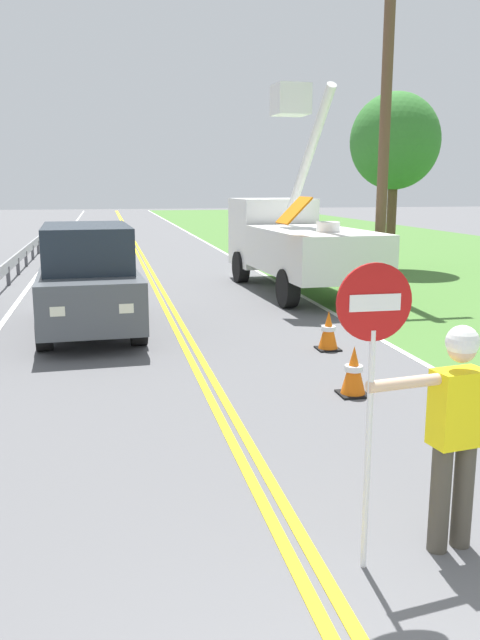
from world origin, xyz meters
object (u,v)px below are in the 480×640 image
at_px(flagger_worker, 455,424).
at_px(stop_sign_paddle, 372,350).
at_px(traffic_cone_mid, 328,331).
at_px(roadside_tree_verge, 395,142).
at_px(utility_pole_near, 385,114).
at_px(traffic_cone_lead, 354,372).
at_px(oncoming_suv_nearest, 88,278).
at_px(utility_bucket_truck, 293,239).

relative_size(flagger_worker, stop_sign_paddle, 0.78).
height_order(traffic_cone_mid, roadside_tree_verge, roadside_tree_verge).
bearing_deg(traffic_cone_mid, utility_pole_near, 59.09).
bearing_deg(stop_sign_paddle, traffic_cone_lead, 69.81).
height_order(stop_sign_paddle, oncoming_suv_nearest, stop_sign_paddle).
relative_size(utility_pole_near, traffic_cone_lead, 12.69).
bearing_deg(flagger_worker, traffic_cone_lead, 79.79).
distance_m(utility_pole_near, traffic_cone_mid, 7.81).
xyz_separation_m(utility_pole_near, roadside_tree_verge, (2.52, 4.87, -0.36)).
bearing_deg(stop_sign_paddle, traffic_cone_mid, 73.11).
xyz_separation_m(oncoming_suv_nearest, traffic_cone_mid, (4.14, -2.40, -0.72)).
bearing_deg(stop_sign_paddle, utility_bucket_truck, 76.13).
xyz_separation_m(stop_sign_paddle, roadside_tree_verge, (7.83, 16.92, 2.56)).
height_order(utility_bucket_truck, utility_pole_near, utility_pole_near).
distance_m(stop_sign_paddle, utility_pole_near, 13.49).
distance_m(utility_pole_near, roadside_tree_verge, 5.50).
bearing_deg(traffic_cone_mid, utility_bucket_truck, 79.11).
relative_size(utility_bucket_truck, traffic_cone_lead, 9.89).
relative_size(traffic_cone_mid, roadside_tree_verge, 0.12).
relative_size(stop_sign_paddle, oncoming_suv_nearest, 0.50).
bearing_deg(traffic_cone_mid, stop_sign_paddle, -106.89).
relative_size(oncoming_suv_nearest, utility_pole_near, 0.53).
distance_m(flagger_worker, traffic_cone_lead, 3.96).
bearing_deg(roadside_tree_verge, oncoming_suv_nearest, -141.16).
distance_m(flagger_worker, traffic_cone_mid, 6.49).
bearing_deg(traffic_cone_mid, traffic_cone_lead, -101.44).
xyz_separation_m(oncoming_suv_nearest, roadside_tree_verge, (10.02, 8.07, 3.21)).
relative_size(utility_bucket_truck, roadside_tree_verge, 1.17).
distance_m(stop_sign_paddle, utility_bucket_truck, 13.52).
relative_size(flagger_worker, traffic_cone_mid, 2.61).
xyz_separation_m(flagger_worker, traffic_cone_mid, (1.20, 6.34, -0.71)).
relative_size(stop_sign_paddle, utility_bucket_truck, 0.34).
bearing_deg(oncoming_suv_nearest, utility_bucket_truck, 38.18).
distance_m(flagger_worker, utility_bucket_truck, 13.24).
height_order(stop_sign_paddle, traffic_cone_lead, stop_sign_paddle).
bearing_deg(utility_bucket_truck, traffic_cone_lead, -101.04).
xyz_separation_m(flagger_worker, oncoming_suv_nearest, (-2.95, 8.74, 0.01)).
xyz_separation_m(stop_sign_paddle, traffic_cone_lead, (1.45, 3.95, -1.37)).
xyz_separation_m(stop_sign_paddle, oncoming_suv_nearest, (-2.19, 8.85, -0.65)).
relative_size(traffic_cone_lead, traffic_cone_mid, 1.00).
bearing_deg(flagger_worker, traffic_cone_mid, 79.30).
bearing_deg(oncoming_suv_nearest, stop_sign_paddle, -76.13).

